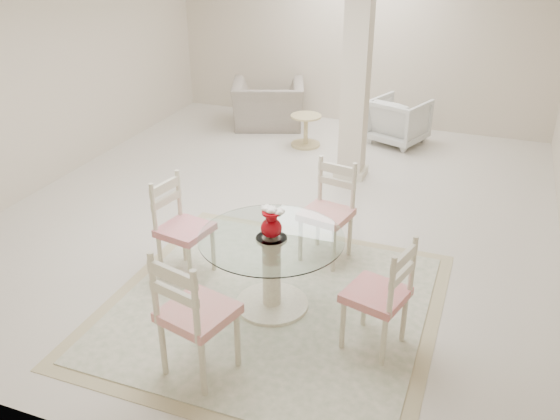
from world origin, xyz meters
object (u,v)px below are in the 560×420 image
(column, at_px, (357,72))
(red_vase, at_px, (272,223))
(armchair_white, at_px, (399,121))
(dining_chair_west, at_px, (178,220))
(dining_chair_south, at_px, (190,308))
(dining_table, at_px, (272,272))
(recliner_taupe, at_px, (268,105))
(side_table, at_px, (306,132))
(dining_chair_east, at_px, (385,289))
(dining_chair_north, at_px, (330,204))

(column, height_order, red_vase, column)
(armchair_white, bearing_deg, red_vase, 107.07)
(dining_chair_west, bearing_deg, dining_chair_south, -137.01)
(column, bearing_deg, dining_chair_south, -91.86)
(dining_chair_south, bearing_deg, dining_table, -87.87)
(armchair_white, bearing_deg, dining_chair_west, 94.02)
(recliner_taupe, relative_size, armchair_white, 1.49)
(armchair_white, relative_size, side_table, 1.60)
(armchair_white, bearing_deg, recliner_taupe, 19.93)
(red_vase, height_order, armchair_white, red_vase)
(dining_table, relative_size, dining_chair_south, 1.03)
(column, distance_m, recliner_taupe, 2.47)
(dining_table, bearing_deg, dining_chair_south, -102.27)
(dining_chair_east, relative_size, recliner_taupe, 0.97)
(column, bearing_deg, armchair_white, 76.71)
(dining_chair_east, bearing_deg, dining_table, -87.16)
(dining_chair_south, xyz_separation_m, side_table, (-0.77, 4.89, -0.40))
(column, relative_size, dining_table, 2.24)
(dining_chair_south, bearing_deg, side_table, -66.68)
(column, height_order, armchair_white, column)
(dining_chair_west, distance_m, dining_chair_south, 1.44)
(dining_chair_east, bearing_deg, armchair_white, -155.89)
(dining_table, distance_m, armchair_white, 4.50)
(dining_table, height_order, side_table, dining_table)
(dining_chair_north, height_order, dining_chair_west, dining_chair_north)
(column, xyz_separation_m, recliner_taupe, (-1.73, 1.45, -0.99))
(dining_chair_east, height_order, dining_chair_north, dining_chair_north)
(dining_chair_west, height_order, dining_chair_south, dining_chair_south)
(dining_table, distance_m, dining_chair_east, 1.04)
(red_vase, bearing_deg, dining_chair_west, 168.20)
(dining_chair_north, bearing_deg, armchair_white, 100.21)
(dining_chair_north, relative_size, armchair_white, 1.47)
(dining_chair_west, bearing_deg, recliner_taupe, 21.16)
(red_vase, distance_m, dining_chair_north, 1.05)
(recliner_taupe, bearing_deg, side_table, 123.40)
(red_vase, bearing_deg, armchair_white, 86.78)
(column, relative_size, recliner_taupe, 2.45)
(dining_table, relative_size, side_table, 2.60)
(dining_table, distance_m, side_table, 4.01)
(dining_chair_west, relative_size, dining_chair_south, 0.91)
(armchair_white, bearing_deg, dining_chair_north, 109.63)
(dining_chair_south, distance_m, recliner_taupe, 5.74)
(red_vase, distance_m, dining_chair_south, 1.05)
(column, height_order, dining_chair_east, column)
(red_vase, relative_size, dining_chair_north, 0.25)
(column, xyz_separation_m, dining_chair_west, (-0.91, -2.85, -0.79))
(column, distance_m, dining_chair_west, 3.09)
(red_vase, relative_size, dining_chair_west, 0.25)
(red_vase, xyz_separation_m, armchair_white, (0.25, 4.49, -0.49))
(column, bearing_deg, dining_chair_east, -71.71)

